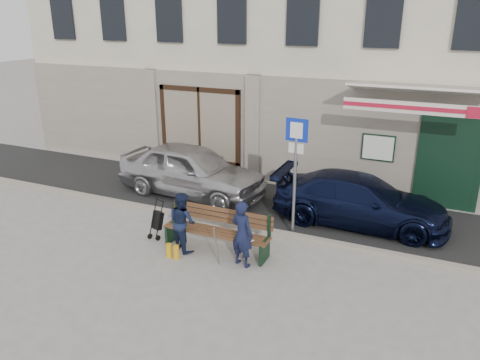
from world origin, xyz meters
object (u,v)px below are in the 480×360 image
Objects in this scene: parking_sign at (296,159)px; woman at (182,222)px; man at (242,234)px; stroller at (157,221)px; car_navy at (360,200)px; bench at (215,231)px; car_silver at (192,170)px.

woman is at bearing -134.18° from parking_sign.
man is 1.06× the size of woman.
parking_sign is 2.08× the size of woman.
parking_sign reaches higher than stroller.
man reaches higher than car_navy.
parking_sign reaches higher than bench.
woman is at bearing -0.10° from stroller.
woman is at bearing 11.42° from man.
car_navy is at bearing -112.73° from woman.
stroller is at bearing 5.61° from man.
car_silver is 3.45m from bench.
bench is (2.11, -2.71, -0.27)m from car_silver.
car_silver reaches higher than woman.
car_navy is 3.51m from man.
car_silver reaches higher than man.
woman is at bearing -159.67° from bench.
man is (-0.52, -1.76, -1.16)m from parking_sign.
bench is 1.51m from stroller.
parking_sign is at bearing 134.07° from car_navy.
stroller is at bearing 178.25° from bench.
man is at bearing 9.32° from stroller.
parking_sign is 3.47m from stroller.
woman is (-1.97, -1.67, -1.20)m from parking_sign.
parking_sign is (-1.29, -1.25, 1.25)m from car_navy.
car_silver is 4.21m from man.
car_navy is at bearing -85.78° from car_silver.
man is 1.45m from woman.
parking_sign reaches higher than man.
car_silver is at bearing 89.55° from car_navy.
man is at bearing -22.62° from bench.
stroller is (-2.30, 0.38, -0.31)m from man.
car_navy is 2.99× the size of man.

